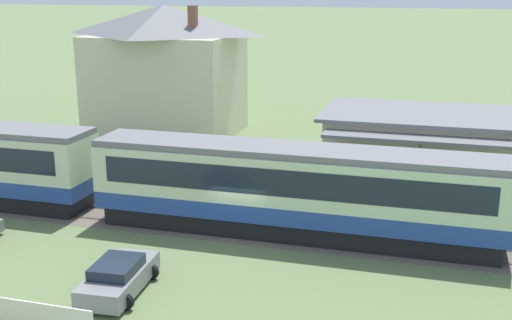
% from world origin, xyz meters
% --- Properties ---
extents(ground_plane, '(600.00, 600.00, 0.00)m').
position_xyz_m(ground_plane, '(0.00, 0.00, 0.00)').
color(ground_plane, '#607547').
extents(passenger_train, '(58.70, 2.93, 4.15)m').
position_xyz_m(passenger_train, '(2.48, 0.74, 2.30)').
color(passenger_train, '#234293').
rests_on(passenger_train, ground_plane).
extents(railway_track, '(110.43, 3.60, 0.04)m').
position_xyz_m(railway_track, '(10.37, 0.74, 0.01)').
color(railway_track, '#665B51').
rests_on(railway_track, ground_plane).
extents(station_building, '(11.26, 8.68, 4.15)m').
position_xyz_m(station_building, '(7.50, 10.62, 2.11)').
color(station_building, beige).
rests_on(station_building, ground_plane).
extents(station_house_grey_roof, '(11.29, 8.67, 9.70)m').
position_xyz_m(station_house_grey_roof, '(-11.71, 18.36, 4.99)').
color(station_house_grey_roof, beige).
rests_on(station_house_grey_roof, ground_plane).
extents(parked_car_grey_2, '(2.33, 4.13, 1.28)m').
position_xyz_m(parked_car_grey_2, '(-2.76, -6.64, 0.62)').
color(parked_car_grey_2, gray).
rests_on(parked_car_grey_2, ground_plane).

